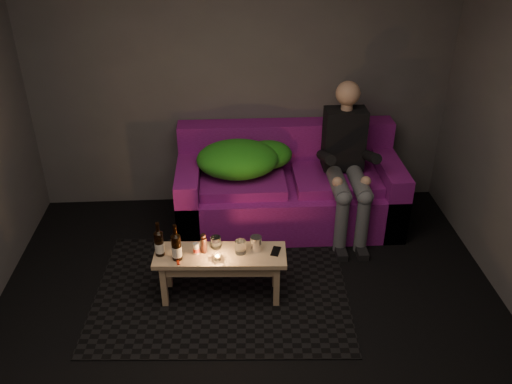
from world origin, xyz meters
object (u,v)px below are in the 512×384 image
coffee_table (220,261)px  steel_cup (256,244)px  beer_bottle_b (176,247)px  sofa (288,189)px  person (347,159)px  beer_bottle_a (159,243)px

coffee_table → steel_cup: bearing=6.0°
coffee_table → beer_bottle_b: (-0.32, -0.05, 0.19)m
sofa → coffee_table: sofa is taller
sofa → person: bearing=-18.6°
sofa → beer_bottle_a: bearing=-134.8°
steel_cup → person: bearing=46.7°
steel_cup → coffee_table: bearing=-174.0°
coffee_table → beer_bottle_b: beer_bottle_b is taller
person → beer_bottle_b: person is taller
beer_bottle_a → steel_cup: (0.73, 0.02, -0.05)m
coffee_table → beer_bottle_a: beer_bottle_a is taller
person → sofa: bearing=161.4°
person → coffee_table: (-1.15, -0.95, -0.38)m
beer_bottle_b → steel_cup: beer_bottle_b is taller
sofa → coffee_table: 1.30m
person → coffee_table: size_ratio=1.35×
coffee_table → beer_bottle_b: bearing=-171.4°
beer_bottle_b → steel_cup: size_ratio=2.50×
sofa → coffee_table: (-0.65, -1.12, 0.02)m
beer_bottle_a → sofa: bearing=45.2°
person → beer_bottle_b: bearing=-145.7°
beer_bottle_a → steel_cup: bearing=1.2°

